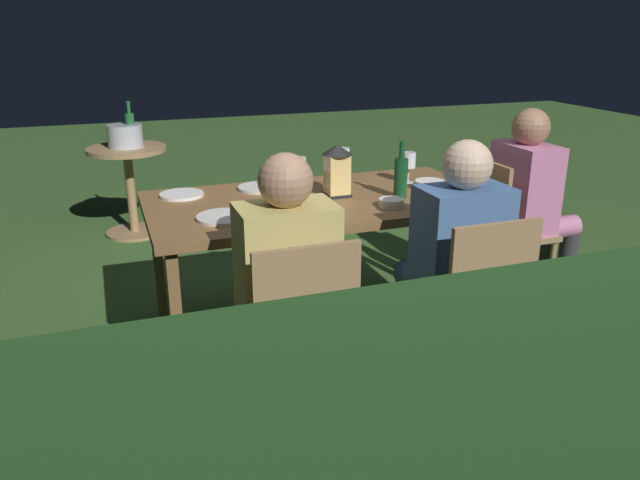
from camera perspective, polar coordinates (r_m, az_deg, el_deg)
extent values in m
plane|color=#385B28|center=(3.44, 0.00, -8.30)|extent=(16.00, 16.00, 0.00)
cube|color=brown|center=(3.17, 0.00, 3.47)|extent=(1.73, 0.90, 0.04)
cube|color=brown|center=(3.93, 9.12, 0.67)|extent=(0.05, 0.05, 0.71)
cube|color=brown|center=(3.49, -14.58, -2.20)|extent=(0.05, 0.05, 0.71)
cube|color=brown|center=(3.33, 15.30, -3.31)|extent=(0.05, 0.05, 0.71)
cube|color=brown|center=(2.80, -12.98, -7.65)|extent=(0.05, 0.05, 0.71)
cube|color=#9E7A51|center=(2.79, 13.03, -5.87)|extent=(0.42, 0.40, 0.03)
cube|color=#9E7A51|center=(2.56, 15.63, -2.96)|extent=(0.40, 0.03, 0.42)
cylinder|color=#9E7A51|center=(2.94, 7.91, -9.09)|extent=(0.03, 0.03, 0.42)
cylinder|color=#9E7A51|center=(3.11, 13.88, -7.83)|extent=(0.03, 0.03, 0.42)
cylinder|color=#9E7A51|center=(2.68, 11.30, -12.29)|extent=(0.03, 0.03, 0.42)
cylinder|color=#9E7A51|center=(2.87, 17.61, -10.66)|extent=(0.03, 0.03, 0.42)
cube|color=#426699|center=(2.74, 12.79, -0.35)|extent=(0.38, 0.24, 0.50)
sphere|color=beige|center=(2.64, 13.34, 6.70)|extent=(0.21, 0.21, 0.21)
cylinder|color=#426699|center=(2.89, 9.46, -4.09)|extent=(0.13, 0.36, 0.13)
cylinder|color=#426699|center=(2.98, 12.50, -3.57)|extent=(0.13, 0.36, 0.13)
cylinder|color=#333338|center=(3.12, 7.80, -7.00)|extent=(0.11, 0.11, 0.45)
cylinder|color=#333338|center=(3.20, 10.69, -6.45)|extent=(0.11, 0.11, 0.45)
cube|color=#9E7A51|center=(2.49, -2.52, -8.63)|extent=(0.42, 0.40, 0.03)
cube|color=#9E7A51|center=(2.23, -1.16, -5.68)|extent=(0.40, 0.03, 0.42)
cylinder|color=#9E7A51|center=(2.70, -7.27, -11.78)|extent=(0.03, 0.03, 0.42)
cylinder|color=#9E7A51|center=(2.79, 0.08, -10.57)|extent=(0.03, 0.03, 0.42)
cylinder|color=#9E7A51|center=(2.43, -5.42, -15.77)|extent=(0.03, 0.03, 0.42)
cylinder|color=#9E7A51|center=(2.52, 2.79, -14.22)|extent=(0.03, 0.03, 0.42)
cube|color=tan|center=(2.43, -3.04, -2.47)|extent=(0.38, 0.24, 0.50)
sphere|color=tan|center=(2.32, -3.19, 5.45)|extent=(0.21, 0.21, 0.21)
cylinder|color=tan|center=(2.63, -5.73, -6.43)|extent=(0.13, 0.36, 0.13)
cylinder|color=tan|center=(2.67, -1.96, -5.88)|extent=(0.13, 0.36, 0.13)
cylinder|color=#333338|center=(2.87, -6.36, -9.37)|extent=(0.11, 0.11, 0.45)
cylinder|color=#333338|center=(2.91, -2.88, -8.84)|extent=(0.11, 0.11, 0.45)
cube|color=#9E7A51|center=(3.81, 17.06, 0.70)|extent=(0.40, 0.42, 0.03)
cube|color=#9E7A51|center=(3.63, 15.02, 3.75)|extent=(0.03, 0.40, 0.42)
cylinder|color=#9E7A51|center=(4.11, 17.21, -1.25)|extent=(0.03, 0.03, 0.42)
cylinder|color=#9E7A51|center=(3.85, 20.34, -3.02)|extent=(0.03, 0.03, 0.42)
cylinder|color=#9E7A51|center=(3.92, 13.20, -1.87)|extent=(0.03, 0.03, 0.42)
cylinder|color=#9E7A51|center=(3.65, 16.21, -3.79)|extent=(0.03, 0.03, 0.42)
cube|color=#C675A3|center=(3.77, 18.20, 4.61)|extent=(0.24, 0.38, 0.50)
sphere|color=#997051|center=(3.70, 18.77, 9.77)|extent=(0.21, 0.21, 0.21)
cylinder|color=#C675A3|center=(3.98, 18.67, 1.78)|extent=(0.36, 0.13, 0.13)
cylinder|color=#C675A3|center=(3.85, 20.29, 1.00)|extent=(0.36, 0.13, 0.13)
cylinder|color=#333338|center=(4.16, 20.06, -1.13)|extent=(0.11, 0.11, 0.45)
cylinder|color=#333338|center=(4.03, 21.66, -1.98)|extent=(0.11, 0.11, 0.45)
cube|color=black|center=(3.20, 1.55, 4.20)|extent=(0.12, 0.12, 0.01)
cube|color=#F9D17A|center=(3.18, 1.56, 6.07)|extent=(0.11, 0.11, 0.20)
cone|color=black|center=(3.15, 1.59, 8.28)|extent=(0.15, 0.15, 0.05)
cylinder|color=#144723|center=(3.17, 7.40, 5.60)|extent=(0.07, 0.07, 0.20)
cylinder|color=#144723|center=(3.14, 7.52, 8.17)|extent=(0.03, 0.03, 0.09)
cylinder|color=silver|center=(2.82, -2.62, 1.95)|extent=(0.06, 0.06, 0.00)
cylinder|color=silver|center=(2.81, -2.63, 2.77)|extent=(0.01, 0.01, 0.08)
cylinder|color=silver|center=(2.79, -2.66, 4.39)|extent=(0.08, 0.08, 0.08)
cylinder|color=maroon|center=(2.80, -2.65, 3.92)|extent=(0.07, 0.07, 0.03)
cylinder|color=silver|center=(3.59, 2.10, 5.80)|extent=(0.06, 0.06, 0.00)
cylinder|color=silver|center=(3.58, 2.10, 6.45)|extent=(0.01, 0.01, 0.08)
cylinder|color=silver|center=(3.56, 2.12, 7.74)|extent=(0.08, 0.08, 0.08)
cylinder|color=maroon|center=(3.57, 2.12, 7.37)|extent=(0.07, 0.07, 0.03)
cylinder|color=silver|center=(3.51, 8.05, 5.29)|extent=(0.06, 0.06, 0.00)
cylinder|color=silver|center=(3.50, 8.08, 5.96)|extent=(0.01, 0.01, 0.08)
cylinder|color=silver|center=(3.48, 8.14, 7.28)|extent=(0.08, 0.08, 0.08)
cylinder|color=maroon|center=(3.49, 8.13, 6.89)|extent=(0.07, 0.07, 0.03)
cylinder|color=silver|center=(3.12, 12.95, 3.17)|extent=(0.06, 0.06, 0.00)
cylinder|color=silver|center=(3.11, 13.01, 3.91)|extent=(0.01, 0.01, 0.08)
cylinder|color=silver|center=(3.09, 13.13, 5.38)|extent=(0.08, 0.08, 0.08)
cylinder|color=maroon|center=(3.09, 13.09, 4.96)|extent=(0.07, 0.07, 0.03)
cylinder|color=silver|center=(3.35, -1.91, 4.78)|extent=(0.06, 0.06, 0.00)
cylinder|color=silver|center=(3.34, -1.91, 5.48)|extent=(0.01, 0.01, 0.08)
cylinder|color=silver|center=(3.32, -1.93, 6.86)|extent=(0.08, 0.08, 0.08)
cylinder|color=maroon|center=(3.32, -1.93, 6.46)|extent=(0.07, 0.07, 0.03)
cylinder|color=silver|center=(3.35, -5.52, 4.81)|extent=(0.24, 0.24, 0.01)
cylinder|color=white|center=(3.28, -12.57, 4.09)|extent=(0.22, 0.22, 0.01)
cylinder|color=silver|center=(2.86, -8.80, 2.10)|extent=(0.25, 0.25, 0.01)
cylinder|color=silver|center=(3.38, 10.02, 5.00)|extent=(0.16, 0.16, 0.05)
cylinder|color=#424C1E|center=(3.38, 10.03, 5.15)|extent=(0.14, 0.14, 0.01)
cylinder|color=silver|center=(3.02, 6.55, 3.40)|extent=(0.12, 0.12, 0.04)
cylinder|color=tan|center=(3.02, 6.55, 3.55)|extent=(0.10, 0.10, 0.01)
cylinder|color=#9E7A51|center=(5.01, -17.31, 7.93)|extent=(0.60, 0.60, 0.03)
cylinder|color=#9E7A51|center=(5.08, -16.92, 4.11)|extent=(0.07, 0.07, 0.66)
cylinder|color=#9E7A51|center=(5.17, -16.57, 0.73)|extent=(0.45, 0.45, 0.02)
cylinder|color=#B2B7BF|center=(4.99, -17.42, 9.08)|extent=(0.26, 0.26, 0.17)
cylinder|color=white|center=(4.98, -17.47, 9.56)|extent=(0.23, 0.23, 0.04)
cylinder|color=#1E5B2D|center=(4.98, -17.01, 10.14)|extent=(0.07, 0.07, 0.16)
cylinder|color=#1E5B2D|center=(4.96, -17.15, 11.56)|extent=(0.03, 0.03, 0.09)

